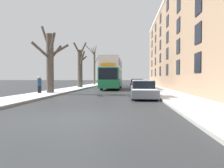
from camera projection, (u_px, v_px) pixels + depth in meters
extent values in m
plane|color=#303335|center=(74.00, 119.00, 7.57)|extent=(320.00, 320.00, 0.00)
cube|color=gray|center=(103.00, 83.00, 60.84)|extent=(2.98, 130.00, 0.13)
cube|color=white|center=(103.00, 83.00, 60.83)|extent=(2.95, 130.00, 0.03)
cube|color=gray|center=(141.00, 83.00, 59.86)|extent=(2.98, 130.00, 0.13)
cube|color=white|center=(141.00, 83.00, 59.86)|extent=(2.95, 130.00, 0.03)
cube|color=#8C7056|center=(195.00, 43.00, 29.31)|extent=(9.00, 40.98, 13.48)
cube|color=black|center=(198.00, 63.00, 14.84)|extent=(0.08, 1.40, 1.51)
cube|color=black|center=(178.00, 67.00, 20.83)|extent=(0.08, 1.40, 1.51)
cube|color=black|center=(167.00, 70.00, 26.82)|extent=(0.08, 1.40, 1.51)
cube|color=black|center=(160.00, 71.00, 32.80)|extent=(0.08, 1.40, 1.51)
cube|color=black|center=(155.00, 72.00, 38.79)|extent=(0.08, 1.40, 1.51)
cube|color=black|center=(152.00, 73.00, 44.78)|extent=(0.08, 1.40, 1.51)
cube|color=black|center=(198.00, 34.00, 14.78)|extent=(0.08, 1.40, 1.51)
cube|color=black|center=(178.00, 46.00, 20.77)|extent=(0.08, 1.40, 1.51)
cube|color=black|center=(167.00, 54.00, 26.75)|extent=(0.08, 1.40, 1.51)
cube|color=black|center=(160.00, 58.00, 32.74)|extent=(0.08, 1.40, 1.51)
cube|color=black|center=(155.00, 61.00, 38.73)|extent=(0.08, 1.40, 1.51)
cube|color=black|center=(152.00, 64.00, 44.71)|extent=(0.08, 1.40, 1.51)
cube|color=black|center=(198.00, 4.00, 14.72)|extent=(0.08, 1.40, 1.51)
cube|color=black|center=(178.00, 26.00, 20.71)|extent=(0.08, 1.40, 1.51)
cube|color=black|center=(167.00, 37.00, 26.69)|extent=(0.08, 1.40, 1.51)
cube|color=black|center=(160.00, 45.00, 32.68)|extent=(0.08, 1.40, 1.51)
cube|color=black|center=(155.00, 50.00, 38.67)|extent=(0.08, 1.40, 1.51)
cube|color=black|center=(152.00, 54.00, 44.65)|extent=(0.08, 1.40, 1.51)
cube|color=black|center=(179.00, 5.00, 20.64)|extent=(0.08, 1.40, 1.51)
cube|color=black|center=(167.00, 21.00, 26.63)|extent=(0.08, 1.40, 1.51)
cube|color=black|center=(160.00, 32.00, 32.62)|extent=(0.08, 1.40, 1.51)
cube|color=black|center=(156.00, 39.00, 38.60)|extent=(0.08, 1.40, 1.51)
cube|color=black|center=(152.00, 44.00, 44.59)|extent=(0.08, 1.40, 1.51)
cube|color=black|center=(168.00, 5.00, 26.57)|extent=(0.08, 1.40, 1.51)
cube|color=black|center=(161.00, 18.00, 32.56)|extent=(0.08, 1.40, 1.51)
cube|color=black|center=(156.00, 28.00, 38.54)|extent=(0.08, 1.40, 1.51)
cube|color=black|center=(152.00, 35.00, 44.53)|extent=(0.08, 1.40, 1.51)
cube|color=beige|center=(164.00, 1.00, 29.52)|extent=(0.12, 40.16, 0.44)
cylinder|color=#4C4238|center=(50.00, 64.00, 19.28)|extent=(0.69, 0.69, 5.82)
cylinder|color=#4C4238|center=(59.00, 50.00, 19.86)|extent=(1.62, 1.63, 1.45)
cylinder|color=#4C4238|center=(41.00, 51.00, 18.57)|extent=(1.39, 1.71, 1.56)
cylinder|color=#4C4238|center=(52.00, 44.00, 18.46)|extent=(1.32, 1.74, 1.90)
cylinder|color=#4C4238|center=(46.00, 39.00, 19.64)|extent=(1.42, 1.08, 2.68)
cylinder|color=#4C4238|center=(55.00, 53.00, 19.59)|extent=(1.12, 1.06, 1.59)
cylinder|color=#4C4238|center=(80.00, 69.00, 31.01)|extent=(0.75, 0.75, 5.92)
cylinder|color=#4C4238|center=(83.00, 59.00, 31.63)|extent=(0.97, 1.64, 1.19)
cylinder|color=#4C4238|center=(82.00, 59.00, 29.95)|extent=(1.42, 2.22, 2.18)
cylinder|color=#4C4238|center=(80.00, 60.00, 31.67)|extent=(0.58, 1.62, 1.49)
cylinder|color=#4C4238|center=(77.00, 49.00, 30.48)|extent=(1.05, 1.26, 1.83)
cylinder|color=#4C4238|center=(83.00, 49.00, 31.33)|extent=(1.07, 1.24, 2.17)
cylinder|color=#4C4238|center=(94.00, 68.00, 43.57)|extent=(0.40, 0.40, 7.36)
cylinder|color=#4C4238|center=(94.00, 53.00, 42.29)|extent=(0.43, 2.47, 2.02)
cylinder|color=#4C4238|center=(95.00, 51.00, 42.72)|extent=(0.80, 1.61, 2.29)
cylinder|color=#4C4238|center=(93.00, 52.00, 42.41)|extent=(0.37, 2.25, 1.52)
cylinder|color=#4C4238|center=(96.00, 60.00, 43.89)|extent=(0.88, 0.98, 1.79)
cylinder|color=#4C4238|center=(90.00, 50.00, 43.30)|extent=(2.14, 0.64, 2.34)
cylinder|color=#4C4238|center=(101.00, 70.00, 54.99)|extent=(0.53, 0.53, 7.70)
cylinder|color=#4C4238|center=(103.00, 65.00, 54.36)|extent=(1.15, 1.33, 1.17)
cylinder|color=#4C4238|center=(104.00, 59.00, 55.37)|extent=(1.65, 1.29, 2.11)
cylinder|color=#4C4238|center=(104.00, 66.00, 55.10)|extent=(1.39, 0.59, 1.15)
cylinder|color=#4C4238|center=(104.00, 63.00, 54.53)|extent=(1.47, 0.92, 1.22)
cylinder|color=#4C4238|center=(100.00, 58.00, 55.04)|extent=(1.07, 0.43, 1.80)
cube|color=#1E7A47|center=(112.00, 78.00, 28.70)|extent=(2.50, 10.60, 2.50)
cube|color=silver|center=(112.00, 65.00, 28.64)|extent=(2.45, 10.39, 1.33)
cube|color=beige|center=(112.00, 60.00, 28.62)|extent=(2.45, 10.39, 0.12)
cube|color=black|center=(112.00, 75.00, 28.68)|extent=(2.53, 9.33, 1.30)
cube|color=black|center=(112.00, 64.00, 28.64)|extent=(2.53, 9.33, 1.01)
cube|color=black|center=(108.00, 74.00, 23.43)|extent=(2.25, 0.06, 1.36)
cube|color=orange|center=(108.00, 64.00, 23.38)|extent=(1.75, 0.05, 0.32)
cylinder|color=black|center=(101.00, 86.00, 25.65)|extent=(0.30, 1.06, 1.06)
cylinder|color=black|center=(118.00, 86.00, 25.47)|extent=(0.30, 1.06, 1.06)
cylinder|color=black|center=(107.00, 85.00, 31.78)|extent=(0.30, 1.06, 1.06)
cylinder|color=black|center=(120.00, 85.00, 31.59)|extent=(0.30, 1.06, 1.06)
cube|color=slate|center=(143.00, 93.00, 15.21)|extent=(1.83, 4.51, 0.56)
cube|color=black|center=(143.00, 85.00, 15.37)|extent=(1.58, 2.26, 0.60)
cube|color=white|center=(143.00, 81.00, 15.36)|extent=(1.54, 2.14, 0.06)
cube|color=white|center=(145.00, 90.00, 13.60)|extent=(1.65, 1.18, 0.05)
cylinder|color=black|center=(133.00, 95.00, 13.93)|extent=(0.20, 0.67, 0.67)
cylinder|color=black|center=(156.00, 96.00, 13.79)|extent=(0.20, 0.67, 0.67)
cylinder|color=black|center=(132.00, 93.00, 16.63)|extent=(0.20, 0.67, 0.67)
cylinder|color=black|center=(152.00, 93.00, 16.49)|extent=(0.20, 0.67, 0.67)
cube|color=slate|center=(140.00, 89.00, 20.48)|extent=(1.72, 4.01, 0.58)
cube|color=black|center=(139.00, 83.00, 20.62)|extent=(1.48, 2.00, 0.55)
cube|color=white|center=(140.00, 80.00, 20.61)|extent=(1.45, 1.90, 0.07)
cube|color=white|center=(140.00, 86.00, 19.05)|extent=(1.55, 1.05, 0.06)
cylinder|color=black|center=(132.00, 91.00, 19.35)|extent=(0.20, 0.63, 0.63)
cylinder|color=black|center=(148.00, 91.00, 19.22)|extent=(0.20, 0.63, 0.63)
cylinder|color=black|center=(132.00, 89.00, 21.74)|extent=(0.20, 0.63, 0.63)
cylinder|color=black|center=(146.00, 90.00, 21.61)|extent=(0.20, 0.63, 0.63)
cube|color=maroon|center=(137.00, 86.00, 26.50)|extent=(1.69, 4.33, 0.71)
cube|color=black|center=(137.00, 81.00, 26.66)|extent=(1.45, 2.16, 0.55)
cube|color=white|center=(137.00, 79.00, 26.65)|extent=(1.42, 2.05, 0.04)
cube|color=white|center=(138.00, 83.00, 24.96)|extent=(1.52, 1.13, 0.03)
cylinder|color=black|center=(132.00, 88.00, 25.28)|extent=(0.20, 0.62, 0.62)
cylinder|color=black|center=(143.00, 88.00, 25.15)|extent=(0.20, 0.62, 0.62)
cylinder|color=black|center=(132.00, 87.00, 27.87)|extent=(0.20, 0.62, 0.62)
cylinder|color=black|center=(142.00, 87.00, 27.74)|extent=(0.20, 0.62, 0.62)
cube|color=navy|center=(136.00, 85.00, 33.03)|extent=(1.71, 4.44, 0.63)
cube|color=black|center=(136.00, 81.00, 33.19)|extent=(1.47, 2.22, 0.57)
cube|color=white|center=(136.00, 79.00, 33.18)|extent=(1.44, 2.11, 0.09)
cube|color=white|center=(136.00, 83.00, 31.44)|extent=(1.54, 1.16, 0.07)
cylinder|color=black|center=(131.00, 86.00, 31.77)|extent=(0.20, 0.68, 0.68)
cylinder|color=black|center=(141.00, 86.00, 31.64)|extent=(0.20, 0.68, 0.68)
cylinder|color=black|center=(131.00, 85.00, 34.42)|extent=(0.20, 0.68, 0.68)
cylinder|color=black|center=(140.00, 85.00, 34.29)|extent=(0.20, 0.68, 0.68)
cube|color=#9EA3AD|center=(113.00, 79.00, 40.89)|extent=(1.99, 5.64, 2.15)
cube|color=black|center=(112.00, 77.00, 38.08)|extent=(1.75, 0.06, 0.95)
cylinder|color=black|center=(108.00, 84.00, 39.19)|extent=(0.22, 0.68, 0.68)
cylinder|color=black|center=(117.00, 84.00, 39.04)|extent=(0.22, 0.68, 0.68)
cylinder|color=black|center=(110.00, 84.00, 42.79)|extent=(0.22, 0.68, 0.68)
cylinder|color=black|center=(118.00, 84.00, 42.64)|extent=(0.22, 0.68, 0.68)
cylinder|color=black|center=(40.00, 90.00, 18.65)|extent=(0.18, 0.18, 0.81)
cylinder|color=black|center=(39.00, 90.00, 18.65)|extent=(0.18, 0.18, 0.81)
cylinder|color=navy|center=(39.00, 82.00, 18.63)|extent=(0.38, 0.38, 0.71)
sphere|color=beige|center=(39.00, 77.00, 18.61)|extent=(0.22, 0.22, 0.22)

